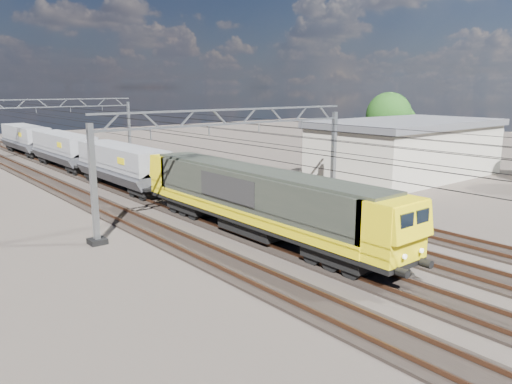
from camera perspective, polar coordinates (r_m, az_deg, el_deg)
ground at (r=30.34m, az=2.21°, el=-4.26°), size 160.00×160.00×0.00m
track_outer_west at (r=26.90m, az=-7.47°, el=-6.33°), size 2.60×140.00×0.30m
track_loco at (r=29.09m, az=-0.75°, el=-4.82°), size 2.60×140.00×0.30m
track_inner_east at (r=31.64m, az=4.94°, el=-3.49°), size 2.60×140.00×0.30m
track_outer_east at (r=34.46m, az=9.73°, el=-2.34°), size 2.60×140.00×0.30m
catenary_gantry_mid at (r=32.57m, az=-2.40°, el=3.88°), size 19.90×0.90×7.11m
catenary_gantry_far at (r=64.93m, az=-21.99°, el=7.02°), size 19.90×0.90×7.11m
overhead_wires at (r=35.64m, az=-6.32°, el=7.49°), size 12.03×140.00×0.53m
locomotive at (r=28.06m, az=0.02°, el=-0.69°), size 2.76×21.10×3.62m
hopper_wagon_lead at (r=43.03m, az=-15.09°, el=3.18°), size 3.38×13.00×3.25m
hopper_wagon_mid at (r=56.20m, az=-21.10°, el=4.74°), size 3.38×13.00×3.25m
hopper_wagon_third at (r=69.77m, az=-24.82°, el=5.68°), size 3.38×13.00×3.25m
industrial_shed at (r=50.15m, az=16.77°, el=4.83°), size 18.60×10.60×5.40m
tree_far at (r=61.19m, az=15.25°, el=8.28°), size 5.72×5.32×7.91m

